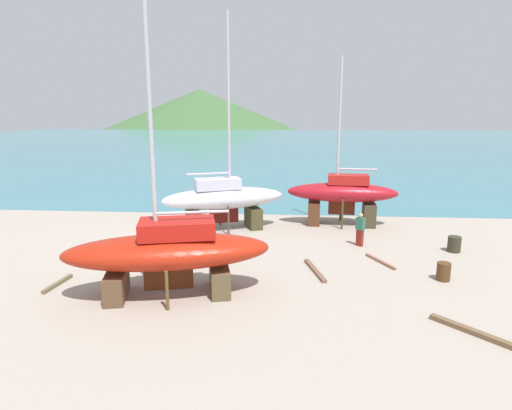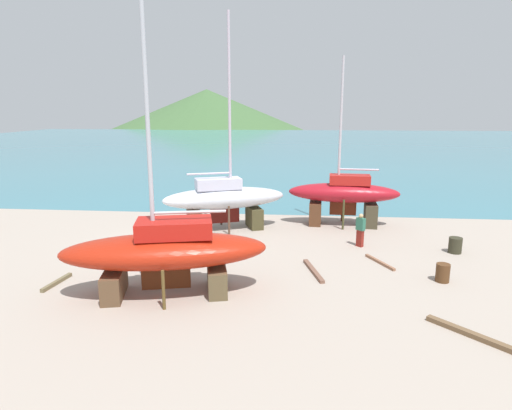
{
  "view_description": "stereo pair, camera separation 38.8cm",
  "coord_description": "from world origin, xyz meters",
  "px_view_note": "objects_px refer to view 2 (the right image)",
  "views": [
    {
      "loc": [
        6.44,
        -21.57,
        6.93
      ],
      "look_at": [
        4.79,
        0.36,
        2.05
      ],
      "focal_mm": 30.83,
      "sensor_mm": 36.0,
      "label": 1
    },
    {
      "loc": [
        6.82,
        -21.54,
        6.93
      ],
      "look_at": [
        4.79,
        0.36,
        2.05
      ],
      "focal_mm": 30.83,
      "sensor_mm": 36.0,
      "label": 2
    }
  ],
  "objects_px": {
    "sailboat_small_center": "(344,194)",
    "barrel_by_slipway": "(455,245)",
    "sailboat_mid_port": "(166,251)",
    "worker": "(360,230)",
    "barrel_tipped_left": "(443,273)",
    "sailboat_far_slipway": "(224,199)"
  },
  "relations": [
    {
      "from": "sailboat_mid_port",
      "to": "sailboat_far_slipway",
      "type": "relative_size",
      "value": 1.04
    },
    {
      "from": "sailboat_small_center",
      "to": "sailboat_mid_port",
      "type": "height_order",
      "value": "sailboat_mid_port"
    },
    {
      "from": "sailboat_small_center",
      "to": "sailboat_mid_port",
      "type": "xyz_separation_m",
      "value": [
        -7.66,
        -10.74,
        -0.18
      ]
    },
    {
      "from": "worker",
      "to": "sailboat_far_slipway",
      "type": "bearing_deg",
      "value": 117.87
    },
    {
      "from": "sailboat_small_center",
      "to": "barrel_tipped_left",
      "type": "height_order",
      "value": "sailboat_small_center"
    },
    {
      "from": "worker",
      "to": "barrel_tipped_left",
      "type": "xyz_separation_m",
      "value": [
        2.71,
        -4.41,
        -0.52
      ]
    },
    {
      "from": "worker",
      "to": "barrel_by_slipway",
      "type": "bearing_deg",
      "value": -50.72
    },
    {
      "from": "barrel_tipped_left",
      "to": "barrel_by_slipway",
      "type": "distance_m",
      "value": 4.21
    },
    {
      "from": "sailboat_mid_port",
      "to": "sailboat_far_slipway",
      "type": "distance_m",
      "value": 9.15
    },
    {
      "from": "sailboat_far_slipway",
      "to": "barrel_by_slipway",
      "type": "relative_size",
      "value": 15.63
    },
    {
      "from": "sailboat_small_center",
      "to": "barrel_by_slipway",
      "type": "bearing_deg",
      "value": 139.87
    },
    {
      "from": "sailboat_mid_port",
      "to": "barrel_tipped_left",
      "type": "bearing_deg",
      "value": 178.41
    },
    {
      "from": "sailboat_mid_port",
      "to": "worker",
      "type": "bearing_deg",
      "value": -153.86
    },
    {
      "from": "worker",
      "to": "barrel_tipped_left",
      "type": "distance_m",
      "value": 5.21
    },
    {
      "from": "sailboat_small_center",
      "to": "barrel_by_slipway",
      "type": "xyz_separation_m",
      "value": [
        4.94,
        -4.75,
        -1.5
      ]
    },
    {
      "from": "worker",
      "to": "sailboat_small_center",
      "type": "bearing_deg",
      "value": 53.0
    },
    {
      "from": "barrel_tipped_left",
      "to": "sailboat_mid_port",
      "type": "bearing_deg",
      "value": -168.67
    },
    {
      "from": "barrel_by_slipway",
      "to": "sailboat_small_center",
      "type": "bearing_deg",
      "value": 136.14
    },
    {
      "from": "sailboat_mid_port",
      "to": "sailboat_small_center",
      "type": "bearing_deg",
      "value": -138.43
    },
    {
      "from": "sailboat_small_center",
      "to": "barrel_by_slipway",
      "type": "relative_size",
      "value": 12.78
    },
    {
      "from": "sailboat_mid_port",
      "to": "barrel_tipped_left",
      "type": "distance_m",
      "value": 11.12
    },
    {
      "from": "sailboat_mid_port",
      "to": "worker",
      "type": "xyz_separation_m",
      "value": [
        8.11,
        6.58,
        -0.81
      ]
    }
  ]
}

